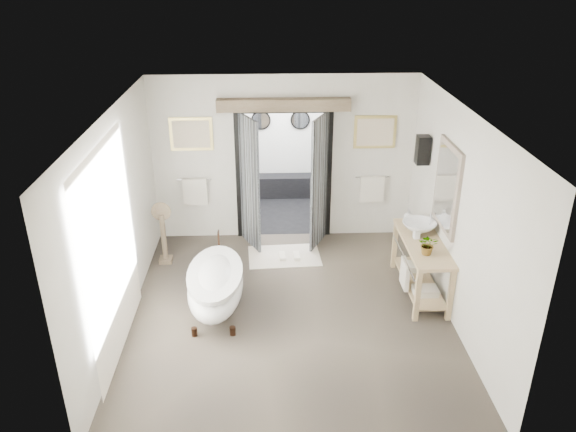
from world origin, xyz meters
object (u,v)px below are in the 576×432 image
at_px(clawfoot_tub, 216,284).
at_px(basin, 419,227).
at_px(vanity, 420,262).
at_px(rug, 284,256).

bearing_deg(clawfoot_tub, basin, 12.23).
bearing_deg(vanity, rug, 149.35).
relative_size(clawfoot_tub, basin, 3.40).
height_order(clawfoot_tub, basin, basin).
height_order(rug, basin, basin).
bearing_deg(basin, rug, 157.91).
distance_m(clawfoot_tub, rug, 1.88).
height_order(clawfoot_tub, rug, clawfoot_tub).
height_order(clawfoot_tub, vanity, same).
distance_m(clawfoot_tub, vanity, 3.02).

